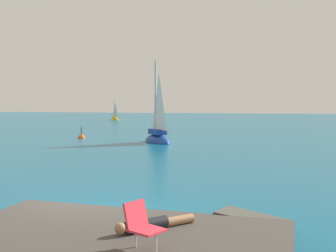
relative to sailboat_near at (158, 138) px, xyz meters
The scene contains 9 objects.
ground_plane 19.05m from the sailboat_near, 83.21° to the right, with size 160.00×160.00×0.00m, color #0F5675.
shore_ledge 22.31m from the sailboat_near, 80.42° to the right, with size 6.48×4.10×0.55m, color #423D38.
boulder_seaward 20.51m from the sailboat_near, 78.93° to the right, with size 1.12×0.90×0.62m, color #3C3D3C.
boulder_inland 20.72m from the sailboat_near, 72.32° to the right, with size 1.59×1.27×0.87m, color #3F3F37.
sailboat_near is the anchor object (origin of this frame).
sailboat_far 32.21m from the sailboat_near, 112.74° to the left, with size 1.82×1.62×3.47m.
person_sunbather 21.91m from the sailboat_near, 78.54° to the right, with size 1.37×1.30×0.25m.
beach_chair 22.98m from the sailboat_near, 78.91° to the right, with size 0.76×0.71×0.80m.
marker_buoy 6.93m from the sailboat_near, 161.31° to the left, with size 0.56×0.56×1.13m.
Camera 1 is at (3.88, -10.56, 3.10)m, focal length 45.88 mm.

